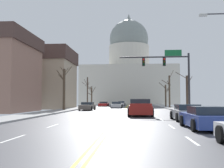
{
  "coord_description": "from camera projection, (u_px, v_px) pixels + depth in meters",
  "views": [
    {
      "loc": [
        1.27,
        -13.56,
        1.56
      ],
      "look_at": [
        -2.42,
        33.21,
        4.37
      ],
      "focal_mm": 42.0,
      "sensor_mm": 36.0,
      "label": 1
    }
  ],
  "objects": [
    {
      "name": "sedan_oncoming_03",
      "position": [
        121.0,
        103.0,
        69.72
      ],
      "size": [
        2.01,
        4.53,
        1.16
      ],
      "color": "silver",
      "rests_on": "ground"
    },
    {
      "name": "flank_building_00",
      "position": [
        39.0,
        87.0,
        56.76
      ],
      "size": [
        14.24,
        7.38,
        8.36
      ],
      "color": "#B2A38E",
      "rests_on": "ground"
    },
    {
      "name": "sedan_oncoming_01",
      "position": [
        117.0,
        105.0,
        48.93
      ],
      "size": [
        2.09,
        4.32,
        1.18
      ],
      "color": "silver",
      "rests_on": "ground"
    },
    {
      "name": "ground",
      "position": [
        108.0,
        129.0,
        13.5
      ],
      "size": [
        20.0,
        180.0,
        0.2
      ],
      "color": "#48484D"
    },
    {
      "name": "sedan_oncoming_00",
      "position": [
        87.0,
        106.0,
        38.62
      ],
      "size": [
        2.02,
        4.57,
        1.2
      ],
      "color": "#6B6056",
      "rests_on": "ground"
    },
    {
      "name": "bare_tree_02",
      "position": [
        187.0,
        92.0,
        34.69
      ],
      "size": [
        2.23,
        1.87,
        5.15
      ],
      "color": "#423328",
      "rests_on": "ground"
    },
    {
      "name": "bare_tree_03",
      "position": [
        92.0,
        96.0,
        60.29
      ],
      "size": [
        2.07,
        1.99,
        4.7
      ],
      "color": "#4C3D2D",
      "rests_on": "ground"
    },
    {
      "name": "sedan_near_02",
      "position": [
        205.0,
        118.0,
        13.91
      ],
      "size": [
        2.12,
        4.46,
        1.21
      ],
      "color": "navy",
      "rests_on": "ground"
    },
    {
      "name": "bare_tree_01",
      "position": [
        64.0,
        88.0,
        36.83
      ],
      "size": [
        2.31,
        1.28,
        6.11
      ],
      "color": "#4C3D2D",
      "rests_on": "ground"
    },
    {
      "name": "sedan_oncoming_02",
      "position": [
        104.0,
        104.0,
        60.21
      ],
      "size": [
        2.15,
        4.63,
        1.11
      ],
      "color": "#B71414",
      "rests_on": "ground"
    },
    {
      "name": "signal_gantry",
      "position": [
        169.0,
        68.0,
        29.64
      ],
      "size": [
        7.91,
        0.41,
        7.08
      ],
      "color": "#28282D",
      "rests_on": "ground"
    },
    {
      "name": "bare_tree_04",
      "position": [
        169.0,
        91.0,
        47.64
      ],
      "size": [
        2.06,
        1.83,
        6.69
      ],
      "color": "#4C3D2D",
      "rests_on": "ground"
    },
    {
      "name": "bare_tree_00",
      "position": [
        166.0,
        95.0,
        54.56
      ],
      "size": [
        2.38,
        1.38,
        5.06
      ],
      "color": "#4C3D2D",
      "rests_on": "ground"
    },
    {
      "name": "bare_tree_05",
      "position": [
        87.0,
        91.0,
        56.09
      ],
      "size": [
        2.22,
        2.29,
        6.27
      ],
      "color": "#423328",
      "rests_on": "ground"
    },
    {
      "name": "sedan_near_01",
      "position": [
        186.0,
        113.0,
        19.58
      ],
      "size": [
        1.99,
        4.35,
        1.22
      ],
      "color": "#9EA3A8",
      "rests_on": "ground"
    },
    {
      "name": "pickup_truck_near_00",
      "position": [
        140.0,
        108.0,
        25.58
      ],
      "size": [
        2.42,
        5.42,
        1.62
      ],
      "color": "maroon",
      "rests_on": "ground"
    },
    {
      "name": "capitol_building",
      "position": [
        129.0,
        73.0,
        94.4
      ],
      "size": [
        31.96,
        23.71,
        32.87
      ],
      "color": "beige",
      "rests_on": "ground"
    },
    {
      "name": "flank_building_03",
      "position": [
        35.0,
        79.0,
        46.55
      ],
      "size": [
        13.53,
        9.89,
        10.44
      ],
      "color": "tan",
      "rests_on": "ground"
    }
  ]
}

